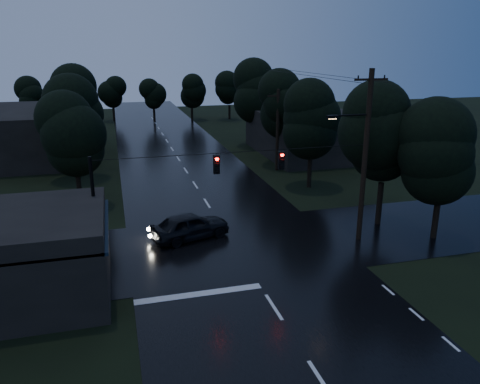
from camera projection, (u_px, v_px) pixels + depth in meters
name	position (u px, v px, depth m)	size (l,w,h in m)	color
ground	(321.00, 381.00, 16.20)	(160.00, 160.00, 0.00)	black
main_road	(186.00, 171.00, 43.84)	(12.00, 120.00, 0.02)	black
cross_street	(234.00, 246.00, 27.25)	(60.00, 9.00, 0.02)	black
building_far_right	(308.00, 133.00, 50.40)	(10.00, 14.00, 4.40)	black
building_far_left	(37.00, 133.00, 48.79)	(10.00, 16.00, 5.00)	black
utility_pole_main	(364.00, 154.00, 26.64)	(3.50, 0.30, 10.00)	black
utility_pole_far	(278.00, 129.00, 42.94)	(2.00, 0.30, 7.50)	black
anchor_pole_left	(95.00, 215.00, 23.56)	(0.18, 0.18, 6.00)	black
span_signals	(249.00, 162.00, 24.91)	(15.00, 0.37, 1.12)	black
tree_corner_near	(386.00, 133.00, 28.92)	(4.48, 4.48, 9.44)	black
tree_corner_far	(444.00, 153.00, 26.88)	(3.92, 3.92, 8.26)	black
tree_left_a	(73.00, 135.00, 32.65)	(3.92, 3.92, 8.26)	black
tree_left_b	(72.00, 114.00, 39.76)	(4.20, 4.20, 8.85)	black
tree_left_c	(72.00, 98.00, 48.71)	(4.48, 4.48, 9.44)	black
tree_right_a	(312.00, 119.00, 37.07)	(4.20, 4.20, 8.85)	black
tree_right_b	(284.00, 103.00, 44.48)	(4.48, 4.48, 9.44)	black
tree_right_c	(258.00, 90.00, 53.74)	(4.76, 4.76, 10.03)	black
car	(190.00, 226.00, 28.07)	(1.92, 4.78, 1.63)	black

